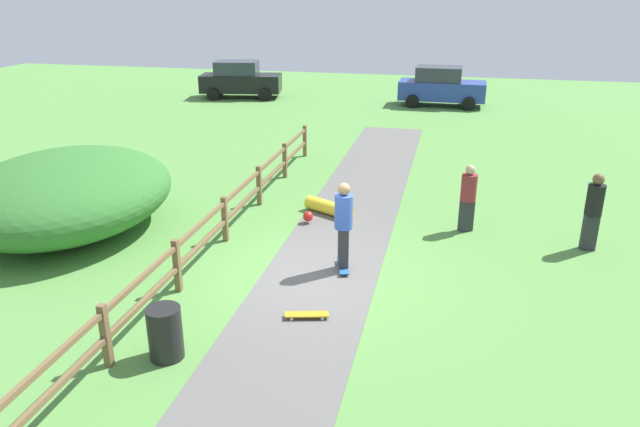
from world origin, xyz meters
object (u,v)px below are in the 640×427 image
Objects in this scene: bystander_black at (594,208)px; bush_large at (66,193)px; skateboard_loose at (307,315)px; parked_car_black at (240,79)px; trash_bin at (165,333)px; parked_car_blue at (441,86)px; skater_fallen at (327,208)px; skater_riding at (344,222)px; bystander_maroon at (468,195)px.

bush_large is at bearing -172.71° from bystander_black.
parked_car_black is at bearing 112.77° from skateboard_loose.
trash_bin reaches higher than skateboard_loose.
trash_bin is at bearing -43.31° from bush_large.
skateboard_loose is 21.44m from parked_car_blue.
skater_fallen is at bearing 173.02° from bystander_black.
skater_riding reaches higher than bystander_maroon.
trash_bin is at bearing -99.92° from skater_fallen.
parked_car_blue reaches higher than skater_fallen.
bystander_black is at bearing -49.38° from parked_car_black.
parked_car_blue reaches higher than skateboard_loose.
parked_car_black is at bearing 96.85° from bush_large.
bush_large is 20.29m from parked_car_blue.
parked_car_blue is at bearing 94.37° from bystander_maroon.
skater_fallen is at bearing 21.35° from bush_large.
bystander_black is (7.50, 6.09, 0.56)m from trash_bin.
trash_bin is 1.09× the size of skateboard_loose.
skater_fallen is (1.20, 6.87, -0.25)m from trash_bin.
bystander_maroon is (3.56, -0.24, 0.73)m from skater_fallen.
bystander_maroon is at bearing -54.32° from parked_car_black.
trash_bin is 23.30m from parked_car_blue.
skater_riding is 1.15× the size of bystander_maroon.
parked_car_blue is at bearing 85.83° from skateboard_loose.
parked_car_blue is at bearing 0.05° from parked_car_black.
trash_bin is 0.21× the size of parked_car_blue.
parked_car_blue is 0.96× the size of parked_car_black.
trash_bin is 0.50× the size of bystander_black.
skater_fallen is at bearing -98.10° from parked_car_blue.
bystander_maroon is 16.46m from parked_car_blue.
bush_large is at bearing -83.15° from parked_car_black.
skater_fallen is 16.35m from parked_car_blue.
skater_riding is at bearing -93.85° from parked_car_blue.
bystander_maroon is at bearing 169.09° from bystander_black.
skater_riding is at bearing -5.97° from bush_large.
bystander_black reaches higher than trash_bin.
parked_car_black is (-9.23, 19.23, -0.15)m from skater_riding.
trash_bin is 24.07m from parked_car_black.
parked_car_blue is (1.56, 21.37, 0.87)m from skateboard_loose.
bystander_maroon is (-2.74, 0.53, -0.08)m from bystander_black.
skater_fallen is at bearing 98.15° from skateboard_loose.
skateboard_loose is (6.74, -2.86, -0.87)m from bush_large.
bystander_black is at bearing 39.10° from trash_bin.
bystander_black is (12.29, 1.57, 0.05)m from bush_large.
bystander_black reaches higher than bystander_maroon.
trash_bin reaches higher than skater_fallen.
parked_car_black reaches higher than trash_bin.
skater_riding is at bearing -131.94° from bystander_maroon.
parked_car_black is (-8.22, 16.16, 0.76)m from skater_fallen.
skater_riding is 2.34× the size of skateboard_loose.
skateboard_loose is 0.19× the size of parked_car_blue.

